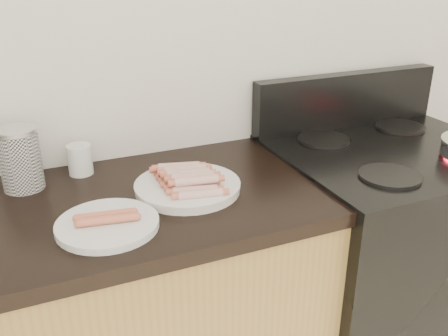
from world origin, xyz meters
name	(u,v)px	position (x,y,z in m)	size (l,w,h in m)	color
wall_back	(133,31)	(0.00, 2.00, 1.30)	(4.00, 0.04, 2.60)	silver
stove	(379,264)	(0.78, 1.68, 0.46)	(0.76, 0.65, 0.91)	black
stove_panel	(347,100)	(0.78, 1.96, 1.01)	(0.76, 0.06, 0.20)	black
burner_near_left	(390,176)	(0.61, 1.51, 0.92)	(0.18, 0.18, 0.01)	black
burner_far_left	(324,139)	(0.61, 1.84, 0.92)	(0.18, 0.18, 0.01)	black
burner_far_right	(400,127)	(0.95, 1.84, 0.92)	(0.18, 0.18, 0.01)	black
main_plate	(188,188)	(0.05, 1.68, 0.91)	(0.29, 0.29, 0.02)	white
side_plate	(108,224)	(-0.20, 1.56, 0.91)	(0.25, 0.25, 0.02)	silver
hotdog_pile	(187,178)	(0.05, 1.68, 0.94)	(0.12, 0.24, 0.05)	maroon
plain_sausages	(107,217)	(-0.20, 1.56, 0.93)	(0.14, 0.07, 0.02)	#DD734A
canister	(20,159)	(-0.37, 1.88, 0.99)	(0.12, 0.12, 0.18)	silver
mug	(80,160)	(-0.21, 1.92, 0.95)	(0.07, 0.07, 0.09)	white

